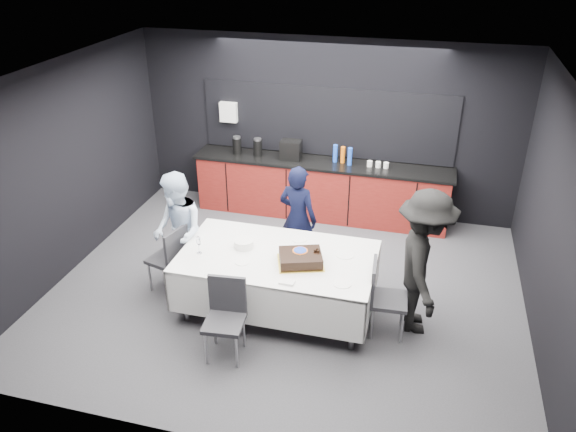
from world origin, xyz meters
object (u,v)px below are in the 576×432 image
object	(u,v)px
champagne_flute	(198,242)
party_table	(277,265)
chair_near	(226,312)
person_left	(178,231)
person_right	(423,263)
chair_right	(382,293)
person_center	(298,218)
cake_assembly	(301,258)
chair_left	(171,255)
plate_stack	(244,243)

from	to	relation	value
champagne_flute	party_table	bearing A→B (deg)	11.72
chair_near	champagne_flute	bearing A→B (deg)	129.69
party_table	chair_near	bearing A→B (deg)	-110.84
champagne_flute	person_left	world-z (taller)	person_left
champagne_flute	person_right	bearing A→B (deg)	6.30
chair_right	person_center	bearing A→B (deg)	138.54
cake_assembly	person_right	xyz separation A→B (m)	(1.37, 0.19, 0.04)
cake_assembly	person_center	xyz separation A→B (m)	(-0.30, 1.11, -0.09)
person_right	person_center	bearing A→B (deg)	52.51
party_table	cake_assembly	bearing A→B (deg)	-17.76
person_center	person_right	size ratio (longest dim) A/B	0.85
cake_assembly	champagne_flute	size ratio (longest dim) A/B	2.81
chair_left	plate_stack	bearing A→B (deg)	2.27
chair_near	party_table	bearing A→B (deg)	69.16
plate_stack	person_right	size ratio (longest dim) A/B	0.14
plate_stack	chair_right	world-z (taller)	chair_right
party_table	champagne_flute	xyz separation A→B (m)	(-0.92, -0.19, 0.30)
chair_left	person_left	world-z (taller)	person_left
plate_stack	person_left	distance (m)	0.95
chair_left	person_center	bearing A→B (deg)	34.41
party_table	person_center	size ratio (longest dim) A/B	1.54
plate_stack	chair_left	distance (m)	1.02
cake_assembly	chair_near	bearing A→B (deg)	-129.28
person_left	cake_assembly	bearing A→B (deg)	41.27
chair_right	chair_near	xyz separation A→B (m)	(-1.61, -0.78, 0.00)
cake_assembly	person_right	bearing A→B (deg)	8.08
plate_stack	person_center	xyz separation A→B (m)	(0.45, 0.93, -0.08)
chair_near	plate_stack	bearing A→B (deg)	96.23
person_left	person_right	world-z (taller)	person_right
cake_assembly	chair_near	world-z (taller)	cake_assembly
cake_assembly	person_center	distance (m)	1.15
party_table	person_center	bearing A→B (deg)	89.83
plate_stack	champagne_flute	size ratio (longest dim) A/B	1.07
champagne_flute	person_right	xyz separation A→B (m)	(2.59, 0.29, -0.06)
chair_near	person_left	world-z (taller)	person_left
chair_near	cake_assembly	bearing A→B (deg)	50.72
cake_assembly	champagne_flute	distance (m)	1.23
party_table	chair_left	distance (m)	1.42
plate_stack	chair_near	size ratio (longest dim) A/B	0.26
plate_stack	person_center	size ratio (longest dim) A/B	0.16
champagne_flute	chair_right	bearing A→B (deg)	2.07
champagne_flute	person_center	bearing A→B (deg)	52.53
cake_assembly	person_right	world-z (taller)	person_right
chair_near	person_center	world-z (taller)	person_center
chair_left	chair_near	size ratio (longest dim) A/B	1.00
party_table	chair_left	world-z (taller)	chair_left
person_center	person_left	bearing A→B (deg)	44.12
chair_near	person_center	xyz separation A→B (m)	(0.34, 1.90, 0.22)
champagne_flute	chair_left	world-z (taller)	champagne_flute
party_table	plate_stack	distance (m)	0.49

